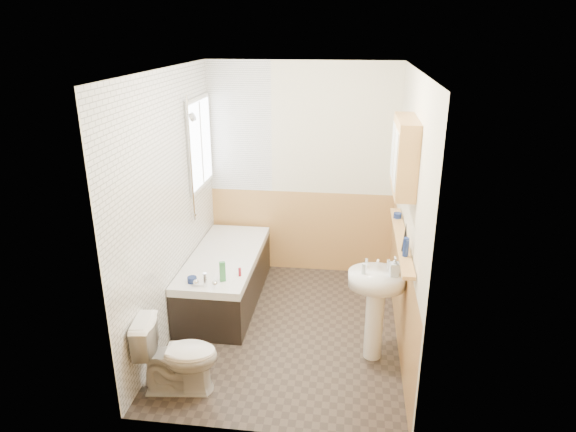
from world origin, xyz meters
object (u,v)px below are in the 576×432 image
Objects in this scene: bathtub at (226,276)px; pine_shelf at (401,239)px; sink at (376,297)px; medicine_cabinet at (404,156)px; toilet at (178,355)px.

bathtub is 2.04m from pine_shelf.
bathtub is 1.73× the size of sink.
sink is 0.56m from pine_shelf.
medicine_cabinet is at bearing 67.23° from sink.
bathtub is at bearing -7.91° from toilet.
bathtub is at bearing 160.86° from pine_shelf.
pine_shelf is (0.20, 0.22, 0.48)m from sink.
toilet is at bearing -144.34° from sink.
medicine_cabinet reaches higher than pine_shelf.
bathtub is 2.40m from medicine_cabinet.
sink is (1.57, -0.84, 0.32)m from bathtub.
medicine_cabinet is (1.74, -0.60, 1.54)m from bathtub.
toilet is 2.14m from pine_shelf.
bathtub reaches higher than toilet.
pine_shelf is 2.23× the size of medicine_cabinet.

